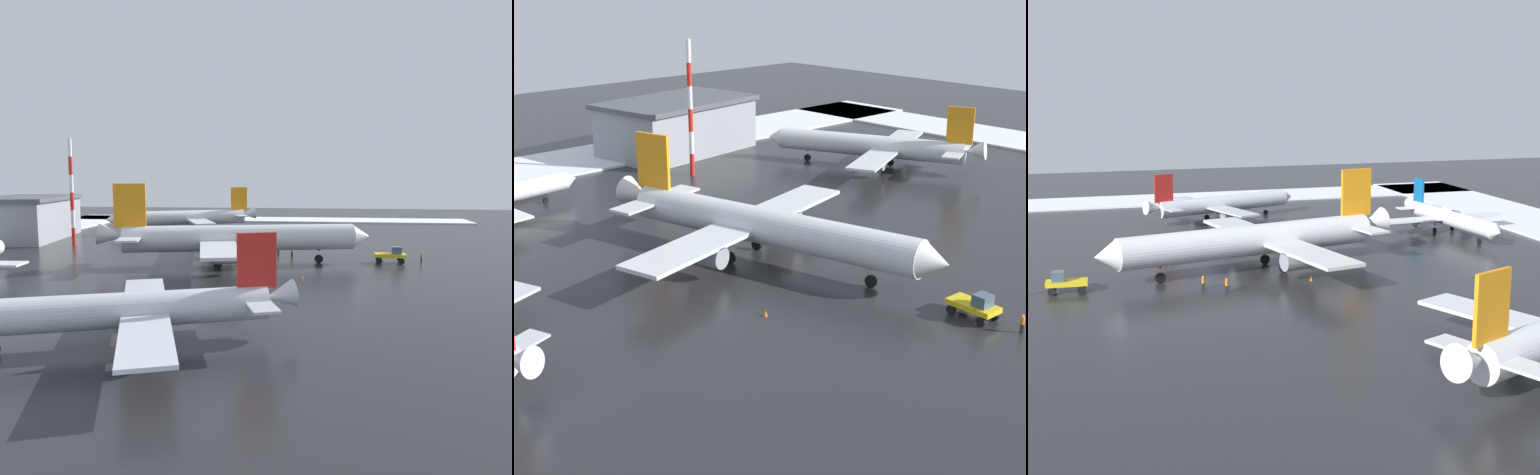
{
  "view_description": "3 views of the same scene",
  "coord_description": "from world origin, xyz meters",
  "views": [
    {
      "loc": [
        78.35,
        14.63,
        13.24
      ],
      "look_at": [
        -0.78,
        5.33,
        3.18
      ],
      "focal_mm": 35.0,
      "sensor_mm": 36.0,
      "label": 1
    },
    {
      "loc": [
        59.14,
        60.04,
        29.95
      ],
      "look_at": [
        8.67,
        6.47,
        4.11
      ],
      "focal_mm": 55.0,
      "sensor_mm": 36.0,
      "label": 2
    },
    {
      "loc": [
        -86.58,
        26.51,
        23.8
      ],
      "look_at": [
        4.49,
        -0.11,
        4.42
      ],
      "focal_mm": 55.0,
      "sensor_mm": 36.0,
      "label": 3
    }
  ],
  "objects": [
    {
      "name": "ground_crew_by_nose_gear",
      "position": [
        -2.95,
        8.78,
        0.97
      ],
      "size": [
        0.36,
        0.36,
        1.71
      ],
      "rotation": [
        0.0,
        0.0,
        2.71
      ],
      "color": "black",
      "rests_on": "ground_plane"
    },
    {
      "name": "airplane_far_rear",
      "position": [
        42.39,
        -0.01,
        2.84
      ],
      "size": [
        23.69,
        28.06,
        8.6
      ],
      "rotation": [
        0.0,
        0.0,
        5.05
      ],
      "color": "silver",
      "rests_on": "ground_plane"
    },
    {
      "name": "ground_crew_mid_apron",
      "position": [
        -1.13,
        11.13,
        0.97
      ],
      "size": [
        0.36,
        0.36,
        1.71
      ],
      "rotation": [
        0.0,
        0.0,
        5.88
      ],
      "color": "black",
      "rests_on": "ground_plane"
    },
    {
      "name": "airplane_parked_portside",
      "position": [
        20.88,
        -31.6,
        2.49
      ],
      "size": [
        25.42,
        21.11,
        7.54
      ],
      "rotation": [
        0.0,
        0.0,
        3.22
      ],
      "color": "white",
      "rests_on": "ground_plane"
    },
    {
      "name": "traffic_cone_near_nose",
      "position": [
        15.56,
        13.2,
        0.28
      ],
      "size": [
        0.36,
        0.36,
        0.55
      ],
      "primitive_type": "cone",
      "color": "orange",
      "rests_on": "ground_plane"
    },
    {
      "name": "traffic_cone_mid_line",
      "position": [
        -0.48,
        -2.04,
        0.28
      ],
      "size": [
        0.36,
        0.36,
        0.55
      ],
      "primitive_type": "cone",
      "color": "orange",
      "rests_on": "ground_plane"
    },
    {
      "name": "pushback_tug",
      "position": [
        2.26,
        26.31,
        1.28
      ],
      "size": [
        2.55,
        4.73,
        2.5
      ],
      "rotation": [
        0.0,
        0.0,
        1.51
      ],
      "color": "gold",
      "rests_on": "ground_plane"
    },
    {
      "name": "ground_plane",
      "position": [
        0.0,
        0.0,
        0.0
      ],
      "size": [
        240.0,
        240.0,
        0.0
      ],
      "primitive_type": "plane",
      "color": "#232326"
    },
    {
      "name": "airplane_foreground_jet",
      "position": [
        6.39,
        2.85,
        3.96
      ],
      "size": [
        33.54,
        40.02,
        11.99
      ],
      "rotation": [
        0.0,
        0.0,
        1.8
      ],
      "color": "silver",
      "rests_on": "ground_plane"
    },
    {
      "name": "snow_bank_right",
      "position": [
        67.0,
        0.0,
        0.16
      ],
      "size": [
        14.0,
        116.0,
        0.33
      ],
      "primitive_type": "cube",
      "color": "white",
      "rests_on": "ground_plane"
    }
  ]
}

